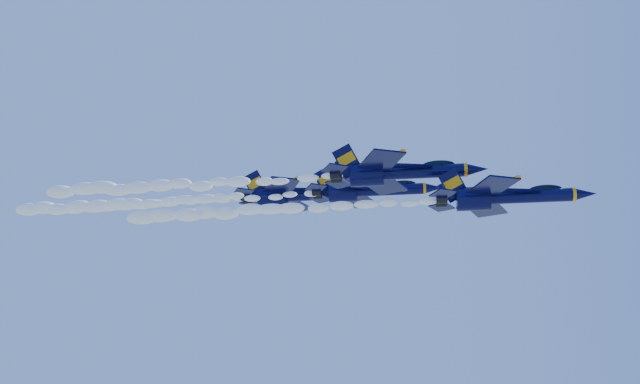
# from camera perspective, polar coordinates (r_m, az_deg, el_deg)

# --- Properties ---
(jet_lead) EXTENTS (15.78, 12.94, 5.86)m
(jet_lead) POSITION_cam_1_polar(r_m,az_deg,el_deg) (74.01, 14.56, -0.36)
(jet_lead) COLOR black
(smoke_trail_jet_lead) EXTENTS (32.69, 1.63, 1.47)m
(smoke_trail_jet_lead) POSITION_cam_1_polar(r_m,az_deg,el_deg) (74.36, -3.31, -1.36)
(smoke_trail_jet_lead) COLOR white
(jet_second) EXTENTS (16.98, 13.93, 6.31)m
(jet_second) POSITION_cam_1_polar(r_m,az_deg,el_deg) (77.74, 6.26, 1.58)
(jet_second) COLOR black
(smoke_trail_jet_second) EXTENTS (32.69, 1.76, 1.58)m
(smoke_trail_jet_second) POSITION_cam_1_polar(r_m,az_deg,el_deg) (81.29, -10.59, 0.57)
(smoke_trail_jet_second) COLOR white
(jet_third) EXTENTS (16.57, 13.59, 6.16)m
(jet_third) POSITION_cam_1_polar(r_m,az_deg,el_deg) (90.71, 3.93, 0.14)
(jet_third) COLOR black
(smoke_trail_jet_third) EXTENTS (32.69, 1.71, 1.54)m
(smoke_trail_jet_third) POSITION_cam_1_polar(r_m,az_deg,el_deg) (94.68, -10.36, -0.66)
(smoke_trail_jet_third) COLOR white
(jet_fourth) EXTENTS (18.35, 15.05, 6.82)m
(jet_fourth) POSITION_cam_1_polar(r_m,az_deg,el_deg) (96.60, -1.65, -0.23)
(jet_fourth) COLOR black
(smoke_trail_jet_fourth) EXTENTS (32.69, 1.90, 1.71)m
(smoke_trail_jet_fourth) POSITION_cam_1_polar(r_m,az_deg,el_deg) (102.83, -15.10, -0.98)
(smoke_trail_jet_fourth) COLOR white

